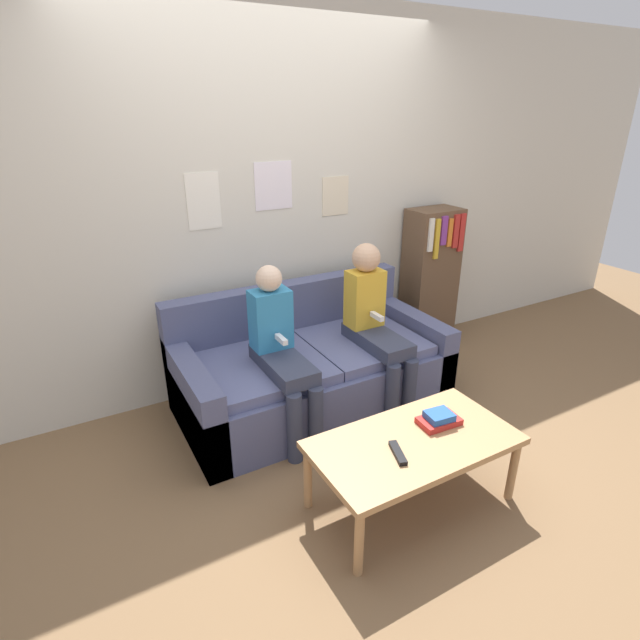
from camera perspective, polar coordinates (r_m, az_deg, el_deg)
The scene contains 9 objects.
ground_plane at distance 3.21m, azimuth 3.89°, elevation -14.04°, with size 10.00×10.00×0.00m, color brown.
wall_back at distance 3.58m, azimuth -5.48°, elevation 12.89°, with size 8.00×0.06×2.60m.
couch at distance 3.47m, azimuth -1.13°, elevation -5.60°, with size 1.80×0.90×0.79m.
coffee_table at distance 2.64m, azimuth 10.68°, elevation -14.02°, with size 1.05×0.56×0.40m.
person_left at distance 3.03m, azimuth -4.50°, elevation -3.25°, with size 0.24×0.60×1.07m.
person_right at distance 3.35m, azimuth 6.28°, elevation 0.01°, with size 0.24×0.60×1.12m.
tv_remote at distance 2.50m, azimuth 8.89°, elevation -14.77°, with size 0.09×0.17×0.02m.
book_stack at distance 2.74m, azimuth 13.45°, elevation -10.96°, with size 0.23×0.15×0.07m.
bookshelf at distance 4.32m, azimuth 12.42°, elevation 4.62°, with size 0.42×0.29×1.18m.
Camera 1 is at (-1.43, -2.11, 1.94)m, focal length 28.00 mm.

